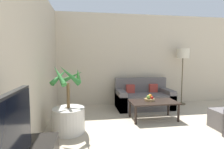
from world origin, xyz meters
TOP-DOWN VIEW (x-y plane):
  - wall_back at (0.00, 6.52)m, footprint 7.63×0.06m
  - wall_left at (-3.04, 3.24)m, footprint 0.06×8.09m
  - television at (-2.74, 2.57)m, footprint 0.18×0.85m
  - potted_palm at (-2.53, 4.64)m, footprint 0.63×0.63m
  - sofa_loveseat at (-0.59, 6.00)m, footprint 1.53×0.80m
  - floor_lamp at (0.67, 6.17)m, footprint 0.35×0.35m
  - coffee_table at (-0.68, 5.06)m, footprint 1.07×0.56m
  - fruit_bowl at (-0.75, 5.14)m, footprint 0.23×0.23m
  - apple_red at (-0.70, 5.09)m, footprint 0.07×0.07m
  - apple_green at (-0.79, 5.12)m, footprint 0.08×0.08m
  - orange_fruit at (-0.72, 5.19)m, footprint 0.09×0.09m

SIDE VIEW (x-z plane):
  - sofa_loveseat at x=-0.59m, z-range -0.14..0.69m
  - potted_palm at x=-2.53m, z-range -0.31..0.99m
  - coffee_table at x=-0.68m, z-range 0.16..0.57m
  - fruit_bowl at x=-0.75m, z-range 0.42..0.47m
  - apple_red at x=-0.70m, z-range 0.47..0.53m
  - apple_green at x=-0.79m, z-range 0.47..0.55m
  - orange_fruit at x=-0.72m, z-range 0.47..0.56m
  - television at x=-2.74m, z-range 0.58..1.16m
  - wall_back at x=0.00m, z-range 0.00..2.70m
  - wall_left at x=-3.04m, z-range 0.00..2.70m
  - floor_lamp at x=0.67m, z-range 0.61..2.29m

